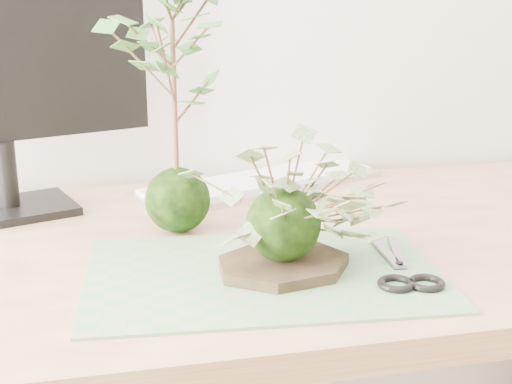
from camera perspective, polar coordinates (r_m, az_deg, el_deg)
desk at (r=1.12m, az=0.32°, el=-7.92°), size 1.60×0.70×0.74m
cutting_mat at (r=0.95m, az=0.56°, el=-6.51°), size 0.49×0.35×0.00m
stone_dish at (r=0.95m, az=2.17°, el=-5.82°), size 0.22×0.22×0.01m
ivy_kokedama at (r=0.92m, az=2.23°, el=0.15°), size 0.36×0.36×0.20m
maple_kokedama at (r=1.06m, az=-6.70°, el=12.12°), size 0.29×0.29×0.42m
keyboard at (r=1.35m, az=0.34°, el=0.75°), size 0.51×0.32×0.02m
scissors at (r=0.95m, az=12.21°, el=-6.54°), size 0.09×0.20×0.01m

